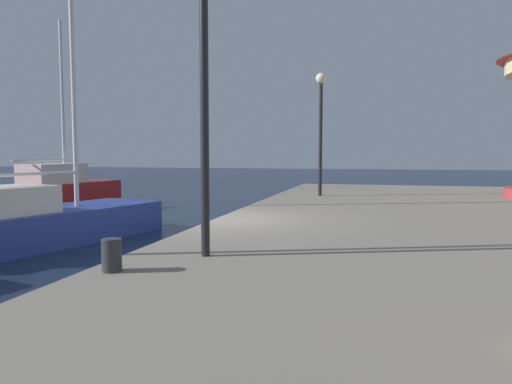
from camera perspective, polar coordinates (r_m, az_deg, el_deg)
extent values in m
plane|color=#162338|center=(10.78, -4.70, -7.33)|extent=(120.00, 120.00, 0.00)
cube|color=maroon|center=(20.25, -22.34, -0.54)|extent=(2.09, 5.95, 1.07)
cube|color=beige|center=(19.98, -22.94, 2.01)|extent=(1.37, 2.64, 0.76)
cylinder|color=silver|center=(20.56, -21.99, 9.85)|extent=(0.12, 0.12, 6.31)
cylinder|color=silver|center=(19.47, -24.28, 3.44)|extent=(0.24, 2.63, 0.08)
cube|color=navy|center=(12.98, -23.74, -3.80)|extent=(3.58, 6.66, 0.83)
cylinder|color=silver|center=(13.60, -20.87, 12.18)|extent=(0.12, 0.12, 6.51)
cylinder|color=silver|center=(12.60, -25.51, 1.92)|extent=(0.78, 2.78, 0.08)
cylinder|color=black|center=(6.65, -6.14, 8.81)|extent=(0.12, 0.12, 3.83)
cylinder|color=black|center=(16.34, 7.66, 6.10)|extent=(0.12, 0.12, 3.73)
sphere|color=#F9E5B2|center=(16.52, 7.74, 13.22)|extent=(0.36, 0.36, 0.36)
cylinder|color=#2D2D33|center=(6.10, -16.76, -7.18)|extent=(0.24, 0.24, 0.40)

